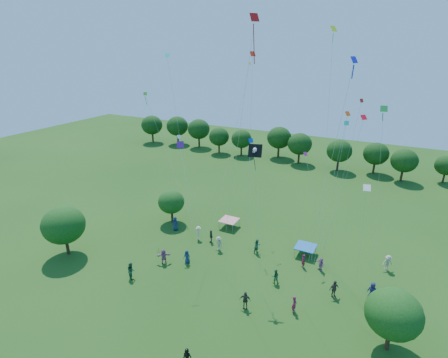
# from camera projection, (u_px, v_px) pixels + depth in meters

# --- Properties ---
(near_tree_west) EXTENTS (4.73, 4.73, 5.90)m
(near_tree_west) POSITION_uv_depth(u_px,v_px,m) (63.00, 225.00, 39.10)
(near_tree_west) COLOR #422B19
(near_tree_west) RESTS_ON ground
(near_tree_north) EXTENTS (3.53, 3.53, 4.61)m
(near_tree_north) POSITION_uv_depth(u_px,v_px,m) (171.00, 202.00, 46.78)
(near_tree_north) COLOR #422B19
(near_tree_north) RESTS_ON ground
(near_tree_east) EXTENTS (4.24, 4.24, 5.37)m
(near_tree_east) POSITION_uv_depth(u_px,v_px,m) (394.00, 314.00, 26.50)
(near_tree_east) COLOR #422B19
(near_tree_east) RESTS_ON ground
(treeline) EXTENTS (88.01, 8.77, 6.77)m
(treeline) POSITION_uv_depth(u_px,v_px,m) (310.00, 145.00, 69.98)
(treeline) COLOR #422B19
(treeline) RESTS_ON ground
(tent_red_stripe) EXTENTS (2.20, 2.20, 1.10)m
(tent_red_stripe) POSITION_uv_depth(u_px,v_px,m) (229.00, 220.00, 46.07)
(tent_red_stripe) COLOR red
(tent_red_stripe) RESTS_ON ground
(tent_blue) EXTENTS (2.20, 2.20, 1.10)m
(tent_blue) POSITION_uv_depth(u_px,v_px,m) (306.00, 247.00, 39.93)
(tent_blue) COLOR #1A5EAE
(tent_blue) RESTS_ON ground
(crowd_person_0) EXTENTS (1.01, 0.78, 1.81)m
(crowd_person_0) POSITION_uv_depth(u_px,v_px,m) (175.00, 224.00, 45.39)
(crowd_person_0) COLOR navy
(crowd_person_0) RESTS_ON ground
(crowd_person_1) EXTENTS (0.42, 0.60, 1.53)m
(crowd_person_1) POSITION_uv_depth(u_px,v_px,m) (394.00, 315.00, 30.11)
(crowd_person_1) COLOR maroon
(crowd_person_1) RESTS_ON ground
(crowd_person_2) EXTENTS (0.89, 0.70, 1.60)m
(crowd_person_2) POSITION_uv_depth(u_px,v_px,m) (275.00, 276.00, 35.13)
(crowd_person_2) COLOR #285F33
(crowd_person_2) RESTS_ON ground
(crowd_person_3) EXTENTS (1.29, 1.05, 1.81)m
(crowd_person_3) POSITION_uv_depth(u_px,v_px,m) (388.00, 263.00, 37.15)
(crowd_person_3) COLOR #B1A18E
(crowd_person_3) RESTS_ON ground
(crowd_person_4) EXTENTS (1.05, 1.10, 1.79)m
(crowd_person_4) POSITION_uv_depth(u_px,v_px,m) (334.00, 289.00, 33.18)
(crowd_person_4) COLOR #473D39
(crowd_person_4) RESTS_ON ground
(crowd_person_5) EXTENTS (1.31, 1.37, 1.50)m
(crowd_person_5) POSITION_uv_depth(u_px,v_px,m) (321.00, 264.00, 37.26)
(crowd_person_5) COLOR #AB649E
(crowd_person_5) RESTS_ON ground
(crowd_person_6) EXTENTS (0.93, 0.55, 1.84)m
(crowd_person_6) POSITION_uv_depth(u_px,v_px,m) (372.00, 291.00, 32.83)
(crowd_person_6) COLOR #1C1A4D
(crowd_person_6) RESTS_ON ground
(crowd_person_7) EXTENTS (0.49, 0.69, 1.71)m
(crowd_person_7) POSITION_uv_depth(u_px,v_px,m) (294.00, 304.00, 31.26)
(crowd_person_7) COLOR maroon
(crowd_person_7) RESTS_ON ground
(crowd_person_8) EXTENTS (0.84, 1.01, 1.81)m
(crowd_person_8) POSITION_uv_depth(u_px,v_px,m) (257.00, 246.00, 40.27)
(crowd_person_8) COLOR #285E3B
(crowd_person_8) RESTS_ON ground
(crowd_person_9) EXTENTS (1.24, 0.77, 1.76)m
(crowd_person_9) POSITION_uv_depth(u_px,v_px,m) (219.00, 243.00, 40.89)
(crowd_person_9) COLOR #AB9F88
(crowd_person_9) RESTS_ON ground
(crowd_person_10) EXTENTS (1.12, 0.67, 1.78)m
(crowd_person_10) POSITION_uv_depth(u_px,v_px,m) (245.00, 300.00, 31.72)
(crowd_person_10) COLOR #423D34
(crowd_person_10) RESTS_ON ground
(crowd_person_11) EXTENTS (1.64, 1.49, 1.75)m
(crowd_person_11) POSITION_uv_depth(u_px,v_px,m) (164.00, 256.00, 38.40)
(crowd_person_11) COLOR #A7618C
(crowd_person_11) RESTS_ON ground
(crowd_person_12) EXTENTS (0.84, 0.54, 1.58)m
(crowd_person_12) POSITION_uv_depth(u_px,v_px,m) (187.00, 257.00, 38.47)
(crowd_person_12) COLOR navy
(crowd_person_12) RESTS_ON ground
(crowd_person_13) EXTENTS (0.67, 0.68, 1.56)m
(crowd_person_13) POSITION_uv_depth(u_px,v_px,m) (303.00, 261.00, 37.68)
(crowd_person_13) COLOR maroon
(crowd_person_13) RESTS_ON ground
(crowd_person_14) EXTENTS (1.03, 0.84, 1.84)m
(crowd_person_14) POSITION_uv_depth(u_px,v_px,m) (131.00, 270.00, 35.89)
(crowd_person_14) COLOR #235334
(crowd_person_14) RESTS_ON ground
(crowd_person_15) EXTENTS (1.15, 1.21, 1.77)m
(crowd_person_15) POSITION_uv_depth(u_px,v_px,m) (199.00, 233.00, 43.21)
(crowd_person_15) COLOR beige
(crowd_person_15) RESTS_ON ground
(crowd_person_16) EXTENTS (0.88, 1.06, 1.66)m
(crowd_person_16) POSITION_uv_depth(u_px,v_px,m) (211.00, 236.00, 42.55)
(crowd_person_16) COLOR #3E3A31
(crowd_person_16) RESTS_ON ground
(pirate_kite) EXTENTS (2.50, 2.66, 12.70)m
(pirate_kite) POSITION_uv_depth(u_px,v_px,m) (255.00, 153.00, 32.29)
(pirate_kite) COLOR black
(red_high_kite) EXTENTS (3.68, 1.41, 23.57)m
(red_high_kite) POSITION_uv_depth(u_px,v_px,m) (247.00, 78.00, 28.58)
(red_high_kite) COLOR red
(small_kite_0) EXTENTS (1.64, 3.05, 16.34)m
(small_kite_0) POSITION_uv_depth(u_px,v_px,m) (349.00, 152.00, 35.91)
(small_kite_0) COLOR red
(small_kite_1) EXTENTS (1.52, 2.51, 15.89)m
(small_kite_1) POSITION_uv_depth(u_px,v_px,m) (337.00, 161.00, 31.55)
(small_kite_1) COLOR #E6460C
(small_kite_2) EXTENTS (0.84, 9.32, 19.37)m
(small_kite_2) POSITION_uv_depth(u_px,v_px,m) (237.00, 121.00, 43.47)
(small_kite_2) COLOR yellow
(small_kite_3) EXTENTS (7.41, 1.68, 15.91)m
(small_kite_3) POSITION_uv_depth(u_px,v_px,m) (158.00, 129.00, 43.56)
(small_kite_3) COLOR #399A1C
(small_kite_4) EXTENTS (0.52, 1.31, 11.70)m
(small_kite_4) POSITION_uv_depth(u_px,v_px,m) (250.00, 159.00, 39.18)
(small_kite_4) COLOR blue
(small_kite_5) EXTENTS (2.49, 1.54, 12.48)m
(small_kite_5) POSITION_uv_depth(u_px,v_px,m) (185.00, 163.00, 34.88)
(small_kite_5) COLOR #741891
(small_kite_6) EXTENTS (0.67, 1.53, 10.63)m
(small_kite_6) POSITION_uv_depth(u_px,v_px,m) (365.00, 206.00, 29.13)
(small_kite_6) COLOR white
(small_kite_7) EXTENTS (4.45, 2.43, 20.45)m
(small_kite_7) POSITION_uv_depth(u_px,v_px,m) (175.00, 103.00, 41.85)
(small_kite_7) COLOR #0DC691
(small_kite_8) EXTENTS (2.58, 1.27, 15.46)m
(small_kite_8) POSITION_uv_depth(u_px,v_px,m) (353.00, 154.00, 32.83)
(small_kite_8) COLOR red
(small_kite_9) EXTENTS (3.25, 7.50, 20.68)m
(small_kite_9) POSITION_uv_depth(u_px,v_px,m) (252.00, 94.00, 41.52)
(small_kite_9) COLOR #FE290D
(small_kite_10) EXTENTS (1.68, 2.62, 23.03)m
(small_kite_10) POSITION_uv_depth(u_px,v_px,m) (330.00, 85.00, 34.29)
(small_kite_10) COLOR #ADD813
(small_kite_11) EXTENTS (1.85, 3.29, 15.97)m
(small_kite_11) POSITION_uv_depth(u_px,v_px,m) (382.00, 140.00, 33.27)
(small_kite_11) COLOR #15782C
(small_kite_12) EXTENTS (2.86, 4.33, 20.63)m
(small_kite_12) POSITION_uv_depth(u_px,v_px,m) (334.00, 151.00, 23.84)
(small_kite_12) COLOR #131CC4
(small_kite_13) EXTENTS (3.57, 1.18, 10.67)m
(small_kite_13) POSITION_uv_depth(u_px,v_px,m) (310.00, 176.00, 37.49)
(small_kite_13) COLOR #911872
(small_kite_14) EXTENTS (5.36, 5.47, 9.93)m
(small_kite_14) POSITION_uv_depth(u_px,v_px,m) (181.00, 153.00, 47.03)
(small_kite_14) COLOR silver
(small_kite_15) EXTENTS (1.08, 1.02, 14.70)m
(small_kite_15) POSITION_uv_depth(u_px,v_px,m) (339.00, 164.00, 34.26)
(small_kite_15) COLOR #0DC5A2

